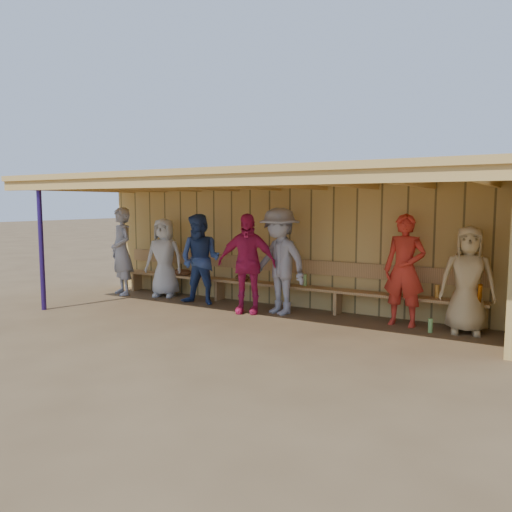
{
  "coord_description": "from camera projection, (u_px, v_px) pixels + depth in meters",
  "views": [
    {
      "loc": [
        4.51,
        -7.32,
        2.0
      ],
      "look_at": [
        0.0,
        0.35,
        1.05
      ],
      "focal_mm": 35.0,
      "sensor_mm": 36.0,
      "label": 1
    }
  ],
  "objects": [
    {
      "name": "ground",
      "position": [
        246.0,
        317.0,
        8.76
      ],
      "size": [
        90.0,
        90.0,
        0.0
      ],
      "primitive_type": "plane",
      "color": "brown",
      "rests_on": "ground"
    },
    {
      "name": "player_a",
      "position": [
        122.0,
        251.0,
        10.85
      ],
      "size": [
        0.82,
        0.69,
        1.9
      ],
      "primitive_type": "imported",
      "rotation": [
        0.0,
        0.0,
        -0.41
      ],
      "color": "#94959C",
      "rests_on": "ground"
    },
    {
      "name": "player_b",
      "position": [
        164.0,
        257.0,
        10.65
      ],
      "size": [
        0.95,
        0.77,
        1.68
      ],
      "primitive_type": "imported",
      "rotation": [
        0.0,
        0.0,
        0.33
      ],
      "color": "beige",
      "rests_on": "ground"
    },
    {
      "name": "player_c",
      "position": [
        200.0,
        259.0,
        9.81
      ],
      "size": [
        0.95,
        0.78,
        1.78
      ],
      "primitive_type": "imported",
      "rotation": [
        0.0,
        0.0,
        0.13
      ],
      "color": "navy",
      "rests_on": "ground"
    },
    {
      "name": "player_d",
      "position": [
        247.0,
        263.0,
        9.04
      ],
      "size": [
        1.15,
        0.77,
        1.81
      ],
      "primitive_type": "imported",
      "rotation": [
        0.0,
        0.0,
        0.34
      ],
      "color": "#D22159",
      "rests_on": "ground"
    },
    {
      "name": "player_e",
      "position": [
        279.0,
        261.0,
        8.95
      ],
      "size": [
        1.4,
        1.06,
        1.91
      ],
      "primitive_type": "imported",
      "rotation": [
        0.0,
        0.0,
        -0.32
      ],
      "color": "#92929A",
      "rests_on": "ground"
    },
    {
      "name": "player_g",
      "position": [
        405.0,
        270.0,
        8.08
      ],
      "size": [
        0.69,
        0.47,
        1.83
      ],
      "primitive_type": "imported",
      "rotation": [
        0.0,
        0.0,
        -0.05
      ],
      "color": "red",
      "rests_on": "ground"
    },
    {
      "name": "player_h",
      "position": [
        468.0,
        280.0,
        7.61
      ],
      "size": [
        0.88,
        0.65,
        1.66
      ],
      "primitive_type": "imported",
      "rotation": [
        0.0,
        0.0,
        0.16
      ],
      "color": "tan",
      "rests_on": "ground"
    },
    {
      "name": "dugout_structure",
      "position": [
        284.0,
        220.0,
        8.97
      ],
      "size": [
        8.8,
        3.2,
        2.5
      ],
      "color": "tan",
      "rests_on": "ground"
    },
    {
      "name": "bench",
      "position": [
        276.0,
        279.0,
        9.66
      ],
      "size": [
        7.6,
        0.34,
        0.93
      ],
      "color": "tan",
      "rests_on": "ground"
    },
    {
      "name": "dugout_equipment",
      "position": [
        239.0,
        279.0,
        9.95
      ],
      "size": [
        6.17,
        0.62,
        0.8
      ],
      "color": "orange",
      "rests_on": "ground"
    }
  ]
}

